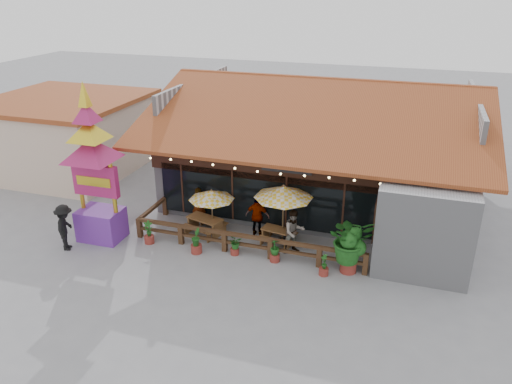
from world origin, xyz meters
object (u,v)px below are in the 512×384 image
(umbrella_right, at_px, (284,192))
(tropical_plant, at_px, (350,241))
(pedestrian, at_px, (65,227))
(umbrella_left, at_px, (212,195))
(thai_sign_tower, at_px, (92,154))
(picnic_table_right, at_px, (278,234))
(picnic_table_left, at_px, (205,223))

(umbrella_right, bearing_deg, tropical_plant, -26.58)
(umbrella_right, height_order, pedestrian, umbrella_right)
(umbrella_left, distance_m, tropical_plant, 6.37)
(umbrella_left, xyz_separation_m, thai_sign_tower, (-4.44, -1.87, 2.04))
(picnic_table_right, bearing_deg, picnic_table_left, -177.47)
(umbrella_right, height_order, picnic_table_left, umbrella_right)
(umbrella_right, relative_size, tropical_plant, 1.32)
(picnic_table_left, distance_m, thai_sign_tower, 5.63)
(thai_sign_tower, distance_m, pedestrian, 3.29)
(umbrella_right, height_order, picnic_table_right, umbrella_right)
(umbrella_right, distance_m, picnic_table_right, 1.90)
(picnic_table_left, height_order, pedestrian, pedestrian)
(umbrella_right, distance_m, picnic_table_left, 3.95)
(thai_sign_tower, bearing_deg, umbrella_left, 22.83)
(picnic_table_left, distance_m, picnic_table_right, 3.34)
(umbrella_right, relative_size, picnic_table_left, 1.66)
(picnic_table_right, bearing_deg, thai_sign_tower, -165.28)
(umbrella_left, bearing_deg, pedestrian, -149.32)
(pedestrian, bearing_deg, picnic_table_right, -93.08)
(thai_sign_tower, xyz_separation_m, pedestrian, (-0.85, -1.27, -2.91))
(thai_sign_tower, bearing_deg, tropical_plant, 3.20)
(umbrella_left, bearing_deg, picnic_table_left, -169.59)
(picnic_table_right, distance_m, pedestrian, 8.92)
(umbrella_left, distance_m, picnic_table_left, 1.40)
(umbrella_left, distance_m, thai_sign_tower, 5.23)
(pedestrian, bearing_deg, umbrella_right, -92.40)
(umbrella_right, relative_size, pedestrian, 1.57)
(umbrella_right, xyz_separation_m, pedestrian, (-8.45, -3.40, -1.33))
(umbrella_left, relative_size, pedestrian, 1.29)
(picnic_table_left, relative_size, picnic_table_right, 1.21)
(picnic_table_left, relative_size, tropical_plant, 0.80)
(picnic_table_left, xyz_separation_m, pedestrian, (-4.96, -3.08, 0.49))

